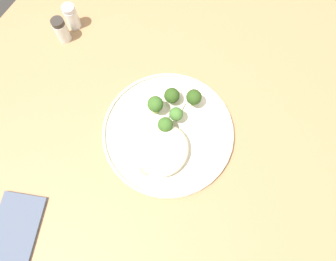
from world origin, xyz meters
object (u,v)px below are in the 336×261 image
(broccoli_floret_front_edge, at_px, (194,97))
(seared_scallop_left_edge, at_px, (147,147))
(seared_scallop_right_edge, at_px, (163,151))
(folded_napkin, at_px, (15,232))
(broccoli_floret_rear_charred, at_px, (155,105))
(seared_scallop_rear_pale, at_px, (176,140))
(salt_shaker, at_px, (72,17))
(pepper_shaker, at_px, (61,30))
(seared_scallop_tiny_bay, at_px, (145,169))
(broccoli_floret_right_tilted, at_px, (176,114))
(seared_scallop_large_seared, at_px, (157,142))
(broccoli_floret_split_head, at_px, (165,125))
(broccoli_floret_small_sprig, at_px, (172,96))
(dinner_plate, at_px, (168,132))

(broccoli_floret_front_edge, bearing_deg, seared_scallop_left_edge, -14.83)
(seared_scallop_right_edge, bearing_deg, folded_napkin, -32.52)
(seared_scallop_right_edge, distance_m, broccoli_floret_rear_charred, 0.10)
(seared_scallop_rear_pale, xyz_separation_m, salt_shaker, (-0.15, -0.37, 0.01))
(salt_shaker, height_order, pepper_shaker, same)
(broccoli_floret_front_edge, bearing_deg, pepper_shaker, -91.93)
(seared_scallop_rear_pale, relative_size, folded_napkin, 0.15)
(broccoli_floret_rear_charred, height_order, pepper_shaker, same)
(seared_scallop_right_edge, distance_m, seared_scallop_tiny_bay, 0.05)
(broccoli_floret_rear_charred, relative_size, salt_shaker, 0.84)
(seared_scallop_tiny_bay, bearing_deg, seared_scallop_right_edge, 165.34)
(pepper_shaker, bearing_deg, broccoli_floret_right_tilted, 79.61)
(seared_scallop_rear_pale, xyz_separation_m, folded_napkin, (0.32, -0.19, -0.02))
(seared_scallop_large_seared, bearing_deg, seared_scallop_rear_pale, 122.54)
(seared_scallop_large_seared, relative_size, folded_napkin, 0.16)
(seared_scallop_tiny_bay, height_order, salt_shaker, salt_shaker)
(pepper_shaker, bearing_deg, seared_scallop_tiny_bay, 60.47)
(seared_scallop_tiny_bay, bearing_deg, seared_scallop_left_edge, -154.80)
(broccoli_floret_rear_charred, bearing_deg, broccoli_floret_front_edge, 130.39)
(broccoli_floret_right_tilted, height_order, broccoli_floret_rear_charred, broccoli_floret_rear_charred)
(seared_scallop_large_seared, height_order, folded_napkin, seared_scallop_large_seared)
(seared_scallop_right_edge, xyz_separation_m, pepper_shaker, (-0.14, -0.36, 0.01))
(seared_scallop_left_edge, height_order, pepper_shaker, pepper_shaker)
(broccoli_floret_split_head, bearing_deg, seared_scallop_rear_pale, 68.66)
(seared_scallop_left_edge, height_order, broccoli_floret_split_head, broccoli_floret_split_head)
(broccoli_floret_split_head, distance_m, broccoli_floret_rear_charred, 0.05)
(seared_scallop_rear_pale, distance_m, broccoli_floret_split_head, 0.04)
(seared_scallop_left_edge, bearing_deg, broccoli_floret_front_edge, 165.17)
(seared_scallop_right_edge, relative_size, seared_scallop_tiny_bay, 1.26)
(seared_scallop_tiny_bay, height_order, broccoli_floret_split_head, broccoli_floret_split_head)
(broccoli_floret_split_head, xyz_separation_m, folded_napkin, (0.33, -0.16, -0.04))
(broccoli_floret_rear_charred, bearing_deg, pepper_shaker, -102.72)
(broccoli_floret_rear_charred, bearing_deg, broccoli_floret_small_sprig, 153.44)
(broccoli_floret_right_tilted, xyz_separation_m, broccoli_floret_front_edge, (-0.05, 0.02, 0.01))
(pepper_shaker, bearing_deg, dinner_plate, 74.14)
(seared_scallop_tiny_bay, bearing_deg, broccoli_floret_split_head, -176.30)
(seared_scallop_left_edge, distance_m, broccoli_floret_right_tilted, 0.09)
(broccoli_floret_small_sprig, distance_m, broccoli_floret_split_head, 0.07)
(broccoli_floret_front_edge, bearing_deg, seared_scallop_large_seared, -12.36)
(seared_scallop_large_seared, relative_size, broccoli_floret_front_edge, 0.44)
(seared_scallop_right_edge, xyz_separation_m, broccoli_floret_small_sprig, (-0.12, -0.04, 0.02))
(pepper_shaker, bearing_deg, seared_scallop_right_edge, 68.17)
(seared_scallop_large_seared, height_order, seared_scallop_rear_pale, seared_scallop_rear_pale)
(dinner_plate, distance_m, salt_shaker, 0.37)
(broccoli_floret_small_sprig, distance_m, broccoli_floret_front_edge, 0.05)
(broccoli_floret_small_sprig, relative_size, pepper_shaker, 0.68)
(dinner_plate, height_order, salt_shaker, salt_shaker)
(seared_scallop_tiny_bay, xyz_separation_m, broccoli_floret_front_edge, (-0.18, 0.02, 0.02))
(seared_scallop_large_seared, xyz_separation_m, folded_napkin, (0.30, -0.16, -0.02))
(broccoli_floret_rear_charred, bearing_deg, seared_scallop_right_edge, 38.46)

